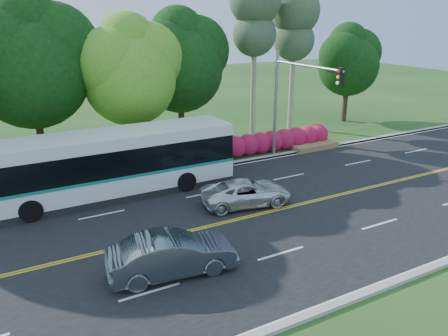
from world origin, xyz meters
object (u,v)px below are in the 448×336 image
sedan (172,254)px  traffic_signal (294,91)px  suv (246,193)px  transit_bus (111,165)px

sedan → traffic_signal: bearing=-47.2°
suv → transit_bus: bearing=63.2°
transit_bus → suv: transit_bus is taller
traffic_signal → transit_bus: size_ratio=0.54×
transit_bus → traffic_signal: bearing=-1.5°
traffic_signal → transit_bus: (-11.37, 0.23, -2.97)m
transit_bus → sedan: transit_bus is taller
traffic_signal → sedan: bearing=-144.2°
traffic_signal → suv: (-5.75, -4.10, -4.02)m
traffic_signal → suv: bearing=-144.5°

